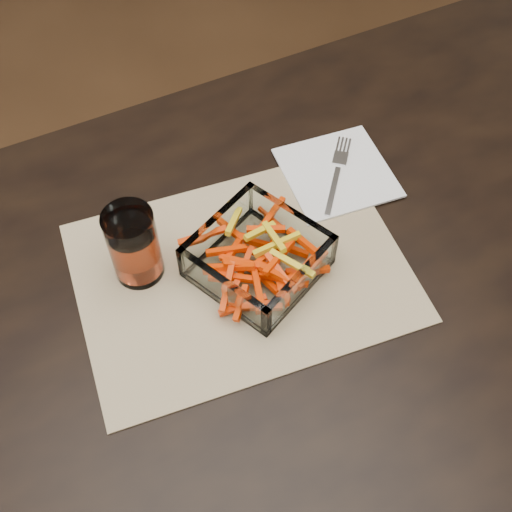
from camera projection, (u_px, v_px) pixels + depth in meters
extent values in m
plane|color=#331E0F|center=(258.00, 472.00, 1.48)|extent=(4.50, 4.50, 0.00)
cube|color=black|center=(260.00, 315.00, 0.87)|extent=(1.60, 0.90, 0.03)
cylinder|color=black|center=(457.00, 156.00, 1.55)|extent=(0.06, 0.06, 0.72)
cube|color=tan|center=(241.00, 272.00, 0.89)|extent=(0.48, 0.38, 0.00)
cube|color=white|center=(258.00, 267.00, 0.89)|extent=(0.20, 0.20, 0.01)
cube|color=white|center=(218.00, 229.00, 0.90)|extent=(0.14, 0.07, 0.06)
cube|color=white|center=(300.00, 285.00, 0.84)|extent=(0.14, 0.07, 0.06)
cube|color=white|center=(223.00, 291.00, 0.84)|extent=(0.07, 0.14, 0.06)
cube|color=white|center=(290.00, 223.00, 0.90)|extent=(0.07, 0.14, 0.06)
cylinder|color=white|center=(134.00, 245.00, 0.84)|extent=(0.07, 0.07, 0.12)
cylinder|color=#A03216|center=(135.00, 251.00, 0.86)|extent=(0.06, 0.06, 0.08)
cube|color=white|center=(337.00, 172.00, 0.99)|extent=(0.18, 0.18, 0.00)
cube|color=silver|center=(333.00, 191.00, 0.97)|extent=(0.07, 0.08, 0.00)
cube|color=silver|center=(340.00, 158.00, 1.01)|extent=(0.03, 0.04, 0.00)
cube|color=silver|center=(338.00, 144.00, 1.02)|extent=(0.02, 0.03, 0.00)
cube|color=silver|center=(342.00, 144.00, 1.02)|extent=(0.02, 0.03, 0.00)
cube|color=silver|center=(345.00, 145.00, 1.02)|extent=(0.02, 0.03, 0.00)
cube|color=silver|center=(349.00, 146.00, 1.02)|extent=(0.02, 0.03, 0.00)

